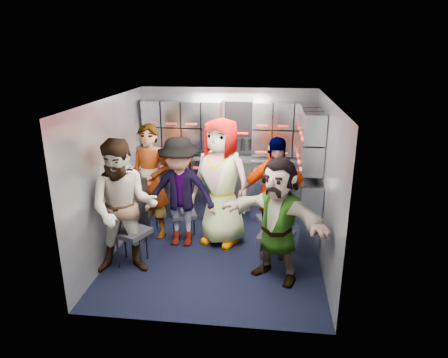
# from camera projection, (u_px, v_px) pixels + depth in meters

# --- Properties ---
(floor) EXTENTS (3.00, 3.00, 0.00)m
(floor) POSITION_uv_depth(u_px,v_px,m) (216.00, 253.00, 5.53)
(floor) COLOR black
(floor) RESTS_ON ground
(wall_back) EXTENTS (2.80, 0.04, 2.10)m
(wall_back) POSITION_uv_depth(u_px,v_px,m) (228.00, 152.00, 6.61)
(wall_back) COLOR gray
(wall_back) RESTS_ON ground
(wall_left) EXTENTS (0.04, 3.00, 2.10)m
(wall_left) POSITION_uv_depth(u_px,v_px,m) (113.00, 177.00, 5.35)
(wall_left) COLOR gray
(wall_left) RESTS_ON ground
(wall_right) EXTENTS (0.04, 3.00, 2.10)m
(wall_right) POSITION_uv_depth(u_px,v_px,m) (326.00, 185.00, 5.04)
(wall_right) COLOR gray
(wall_right) RESTS_ON ground
(ceiling) EXTENTS (2.80, 3.00, 0.02)m
(ceiling) POSITION_uv_depth(u_px,v_px,m) (215.00, 100.00, 4.86)
(ceiling) COLOR silver
(ceiling) RESTS_ON wall_back
(cart_bank_back) EXTENTS (2.68, 0.38, 0.99)m
(cart_bank_back) POSITION_uv_depth(u_px,v_px,m) (227.00, 188.00, 6.59)
(cart_bank_back) COLOR #A3A8B4
(cart_bank_back) RESTS_ON ground
(cart_bank_left) EXTENTS (0.38, 0.76, 0.99)m
(cart_bank_left) POSITION_uv_depth(u_px,v_px,m) (143.00, 201.00, 6.03)
(cart_bank_left) COLOR #A3A8B4
(cart_bank_left) RESTS_ON ground
(counter) EXTENTS (2.68, 0.42, 0.03)m
(counter) POSITION_uv_depth(u_px,v_px,m) (227.00, 157.00, 6.42)
(counter) COLOR #B3B5BA
(counter) RESTS_ON cart_bank_back
(locker_bank_back) EXTENTS (2.68, 0.28, 0.82)m
(locker_bank_back) POSITION_uv_depth(u_px,v_px,m) (227.00, 128.00, 6.33)
(locker_bank_back) COLOR #A3A8B4
(locker_bank_back) RESTS_ON wall_back
(locker_bank_right) EXTENTS (0.28, 1.00, 0.82)m
(locker_bank_right) POSITION_uv_depth(u_px,v_px,m) (311.00, 139.00, 5.58)
(locker_bank_right) COLOR #A3A8B4
(locker_bank_right) RESTS_ON wall_right
(right_cabinet) EXTENTS (0.28, 1.20, 1.00)m
(right_cabinet) POSITION_uv_depth(u_px,v_px,m) (307.00, 207.00, 5.80)
(right_cabinet) COLOR #A3A8B4
(right_cabinet) RESTS_ON ground
(coffee_niche) EXTENTS (0.46, 0.16, 0.84)m
(coffee_niche) POSITION_uv_depth(u_px,v_px,m) (239.00, 128.00, 6.37)
(coffee_niche) COLOR black
(coffee_niche) RESTS_ON wall_back
(red_latch_strip) EXTENTS (2.60, 0.02, 0.03)m
(red_latch_strip) POSITION_uv_depth(u_px,v_px,m) (225.00, 169.00, 6.28)
(red_latch_strip) COLOR #B0251A
(red_latch_strip) RESTS_ON cart_bank_back
(jump_seat_near_left) EXTENTS (0.53, 0.52, 0.48)m
(jump_seat_near_left) POSITION_uv_depth(u_px,v_px,m) (132.00, 234.00, 5.14)
(jump_seat_near_left) COLOR black
(jump_seat_near_left) RESTS_ON ground
(jump_seat_mid_left) EXTENTS (0.44, 0.43, 0.41)m
(jump_seat_mid_left) POSITION_uv_depth(u_px,v_px,m) (184.00, 215.00, 5.85)
(jump_seat_mid_left) COLOR black
(jump_seat_mid_left) RESTS_ON ground
(jump_seat_center) EXTENTS (0.44, 0.42, 0.43)m
(jump_seat_center) POSITION_uv_depth(u_px,v_px,m) (223.00, 212.00, 5.92)
(jump_seat_center) COLOR black
(jump_seat_center) RESTS_ON ground
(jump_seat_mid_right) EXTENTS (0.49, 0.47, 0.46)m
(jump_seat_mid_right) POSITION_uv_depth(u_px,v_px,m) (272.00, 221.00, 5.55)
(jump_seat_mid_right) COLOR black
(jump_seat_mid_right) RESTS_ON ground
(jump_seat_near_right) EXTENTS (0.50, 0.48, 0.50)m
(jump_seat_near_right) POSITION_uv_depth(u_px,v_px,m) (276.00, 238.00, 5.00)
(jump_seat_near_right) COLOR black
(jump_seat_near_right) RESTS_ON ground
(attendant_standing) EXTENTS (0.68, 0.51, 1.69)m
(attendant_standing) POSITION_uv_depth(u_px,v_px,m) (151.00, 182.00, 5.79)
(attendant_standing) COLOR black
(attendant_standing) RESTS_ON ground
(attendant_arc_a) EXTENTS (0.94, 0.80, 1.72)m
(attendant_arc_a) POSITION_uv_depth(u_px,v_px,m) (124.00, 208.00, 4.83)
(attendant_arc_a) COLOR black
(attendant_arc_a) RESTS_ON ground
(attendant_arc_b) EXTENTS (1.03, 0.61, 1.57)m
(attendant_arc_b) POSITION_uv_depth(u_px,v_px,m) (180.00, 193.00, 5.54)
(attendant_arc_b) COLOR black
(attendant_arc_b) RESTS_ON ground
(attendant_arc_c) EXTENTS (1.03, 0.85, 1.82)m
(attendant_arc_c) POSITION_uv_depth(u_px,v_px,m) (221.00, 183.00, 5.58)
(attendant_arc_c) COLOR black
(attendant_arc_c) RESTS_ON ground
(attendant_arc_d) EXTENTS (0.99, 0.47, 1.65)m
(attendant_arc_d) POSITION_uv_depth(u_px,v_px,m) (274.00, 198.00, 5.25)
(attendant_arc_d) COLOR black
(attendant_arc_d) RESTS_ON ground
(attendant_arc_e) EXTENTS (1.46, 1.12, 1.54)m
(attendant_arc_e) POSITION_uv_depth(u_px,v_px,m) (278.00, 220.00, 4.72)
(attendant_arc_e) COLOR black
(attendant_arc_e) RESTS_ON ground
(bottle_left) EXTENTS (0.07, 0.07, 0.26)m
(bottle_left) POSITION_uv_depth(u_px,v_px,m) (185.00, 148.00, 6.40)
(bottle_left) COLOR white
(bottle_left) RESTS_ON counter
(bottle_mid) EXTENTS (0.07, 0.07, 0.23)m
(bottle_mid) POSITION_uv_depth(u_px,v_px,m) (227.00, 150.00, 6.33)
(bottle_mid) COLOR white
(bottle_mid) RESTS_ON counter
(bottle_right) EXTENTS (0.07, 0.07, 0.25)m
(bottle_right) POSITION_uv_depth(u_px,v_px,m) (283.00, 152.00, 6.23)
(bottle_right) COLOR white
(bottle_right) RESTS_ON counter
(cup_left) EXTENTS (0.08, 0.08, 0.11)m
(cup_left) POSITION_uv_depth(u_px,v_px,m) (178.00, 153.00, 6.43)
(cup_left) COLOR tan
(cup_left) RESTS_ON counter
(cup_right) EXTENTS (0.09, 0.09, 0.11)m
(cup_right) POSITION_uv_depth(u_px,v_px,m) (306.00, 157.00, 6.21)
(cup_right) COLOR tan
(cup_right) RESTS_ON counter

